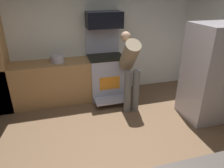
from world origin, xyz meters
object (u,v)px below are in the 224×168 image
at_px(refrigerator, 213,73).
at_px(stock_pot, 58,59).
at_px(oven_range, 106,75).
at_px(person_cook, 130,66).
at_px(microwave, 104,20).

height_order(refrigerator, stock_pot, refrigerator).
bearing_deg(refrigerator, oven_range, 140.97).
height_order(person_cook, stock_pot, person_cook).
relative_size(oven_range, microwave, 2.07).
height_order(microwave, stock_pot, microwave).
bearing_deg(refrigerator, microwave, 139.08).
distance_m(oven_range, stock_pot, 1.12).
distance_m(refrigerator, stock_pot, 3.00).
bearing_deg(stock_pot, microwave, 4.50).
height_order(refrigerator, person_cook, refrigerator).
xyz_separation_m(refrigerator, stock_pot, (-2.67, 1.36, 0.09)).
bearing_deg(person_cook, microwave, 113.46).
distance_m(microwave, person_cook, 1.13).
relative_size(microwave, refrigerator, 0.42).
xyz_separation_m(refrigerator, person_cook, (-1.34, 0.70, 0.02)).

